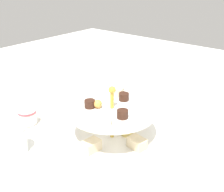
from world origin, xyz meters
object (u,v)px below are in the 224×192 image
Objects in this scene: water_glass_tall_right at (157,90)px; water_glass_short_left at (15,141)px; butter_knife_right at (76,98)px; teacup_with_saucer at (28,118)px; tiered_serving_stand at (112,126)px.

water_glass_short_left is at bearing 162.42° from water_glass_tall_right.
water_glass_tall_right reaches higher than water_glass_short_left.
water_glass_short_left is 0.43× the size of butter_knife_right.
teacup_with_saucer is at bearing 145.91° from water_glass_tall_right.
teacup_with_saucer is (-0.10, 0.26, -0.02)m from tiered_serving_stand.
butter_knife_right is at bearing 6.65° from teacup_with_saucer.
water_glass_short_left is at bearing 142.39° from tiered_serving_stand.
butter_knife_right is (0.23, 0.03, -0.02)m from teacup_with_saucer.
water_glass_tall_right reaches higher than teacup_with_saucer.
tiered_serving_stand is at bearing -177.52° from water_glass_tall_right.
water_glass_short_left is at bearing 36.82° from butter_knife_right.
tiered_serving_stand reaches higher than water_glass_tall_right.
tiered_serving_stand is at bearing 82.28° from butter_knife_right.
water_glass_short_left is (-0.48, 0.15, -0.03)m from water_glass_tall_right.
tiered_serving_stand reaches higher than water_glass_short_left.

